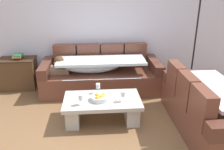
{
  "coord_description": "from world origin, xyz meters",
  "views": [
    {
      "loc": [
        0.02,
        -2.83,
        2.07
      ],
      "look_at": [
        0.33,
        1.03,
        0.55
      ],
      "focal_mm": 37.79,
      "sensor_mm": 36.0,
      "label": 1
    }
  ],
  "objects_px": {
    "coffee_table": "(102,107)",
    "wine_glass_near_right": "(123,95)",
    "side_cabinet": "(19,74)",
    "floor_lamp": "(194,35)",
    "wine_glass_near_left": "(81,98)",
    "couch_along_wall": "(99,75)",
    "open_magazine": "(124,99)",
    "fruit_bowl": "(100,98)",
    "couch_near_window": "(208,109)",
    "wine_glass_far_back": "(98,86)",
    "book_stack_on_cabinet": "(18,56)"
  },
  "relations": [
    {
      "from": "wine_glass_near_left",
      "to": "open_magazine",
      "type": "height_order",
      "value": "wine_glass_near_left"
    },
    {
      "from": "coffee_table",
      "to": "wine_glass_near_right",
      "type": "height_order",
      "value": "wine_glass_near_right"
    },
    {
      "from": "coffee_table",
      "to": "book_stack_on_cabinet",
      "type": "height_order",
      "value": "book_stack_on_cabinet"
    },
    {
      "from": "couch_near_window",
      "to": "side_cabinet",
      "type": "relative_size",
      "value": 2.53
    },
    {
      "from": "wine_glass_near_right",
      "to": "couch_near_window",
      "type": "bearing_deg",
      "value": -11.31
    },
    {
      "from": "couch_near_window",
      "to": "wine_glass_far_back",
      "type": "height_order",
      "value": "couch_near_window"
    },
    {
      "from": "coffee_table",
      "to": "open_magazine",
      "type": "distance_m",
      "value": 0.38
    },
    {
      "from": "couch_near_window",
      "to": "fruit_bowl",
      "type": "relative_size",
      "value": 6.52
    },
    {
      "from": "couch_near_window",
      "to": "book_stack_on_cabinet",
      "type": "xyz_separation_m",
      "value": [
        -3.19,
        1.74,
        0.36
      ]
    },
    {
      "from": "wine_glass_near_right",
      "to": "side_cabinet",
      "type": "xyz_separation_m",
      "value": [
        -1.98,
        1.5,
        -0.17
      ]
    },
    {
      "from": "couch_near_window",
      "to": "book_stack_on_cabinet",
      "type": "bearing_deg",
      "value": 61.38
    },
    {
      "from": "couch_along_wall",
      "to": "wine_glass_near_right",
      "type": "relative_size",
      "value": 14.09
    },
    {
      "from": "wine_glass_near_left",
      "to": "floor_lamp",
      "type": "distance_m",
      "value": 2.6
    },
    {
      "from": "coffee_table",
      "to": "open_magazine",
      "type": "height_order",
      "value": "open_magazine"
    },
    {
      "from": "couch_along_wall",
      "to": "wine_glass_far_back",
      "type": "distance_m",
      "value": 0.96
    },
    {
      "from": "couch_near_window",
      "to": "wine_glass_near_right",
      "type": "relative_size",
      "value": 10.99
    },
    {
      "from": "wine_glass_near_right",
      "to": "open_magazine",
      "type": "distance_m",
      "value": 0.14
    },
    {
      "from": "couch_near_window",
      "to": "floor_lamp",
      "type": "xyz_separation_m",
      "value": [
        0.3,
        1.48,
        0.78
      ]
    },
    {
      "from": "couch_near_window",
      "to": "wine_glass_near_right",
      "type": "xyz_separation_m",
      "value": [
        -1.24,
        0.25,
        0.16
      ]
    },
    {
      "from": "coffee_table",
      "to": "side_cabinet",
      "type": "distance_m",
      "value": 2.18
    },
    {
      "from": "open_magazine",
      "to": "side_cabinet",
      "type": "distance_m",
      "value": 2.47
    },
    {
      "from": "coffee_table",
      "to": "book_stack_on_cabinet",
      "type": "bearing_deg",
      "value": 139.76
    },
    {
      "from": "couch_along_wall",
      "to": "coffee_table",
      "type": "height_order",
      "value": "couch_along_wall"
    },
    {
      "from": "couch_along_wall",
      "to": "fruit_bowl",
      "type": "height_order",
      "value": "couch_along_wall"
    },
    {
      "from": "coffee_table",
      "to": "floor_lamp",
      "type": "xyz_separation_m",
      "value": [
        1.85,
        1.12,
        0.88
      ]
    },
    {
      "from": "open_magazine",
      "to": "couch_near_window",
      "type": "bearing_deg",
      "value": -17.49
    },
    {
      "from": "couch_near_window",
      "to": "open_magazine",
      "type": "bearing_deg",
      "value": 75.08
    },
    {
      "from": "couch_along_wall",
      "to": "side_cabinet",
      "type": "xyz_separation_m",
      "value": [
        -1.66,
        0.23,
        -0.01
      ]
    },
    {
      "from": "open_magazine",
      "to": "wine_glass_far_back",
      "type": "bearing_deg",
      "value": 145.17
    },
    {
      "from": "couch_along_wall",
      "to": "wine_glass_far_back",
      "type": "xyz_separation_m",
      "value": [
        -0.05,
        -0.95,
        0.16
      ]
    },
    {
      "from": "wine_glass_near_left",
      "to": "side_cabinet",
      "type": "distance_m",
      "value": 2.07
    },
    {
      "from": "open_magazine",
      "to": "fruit_bowl",
      "type": "bearing_deg",
      "value": 177.79
    },
    {
      "from": "coffee_table",
      "to": "open_magazine",
      "type": "xyz_separation_m",
      "value": [
        0.34,
        -0.04,
        0.15
      ]
    },
    {
      "from": "couch_along_wall",
      "to": "floor_lamp",
      "type": "distance_m",
      "value": 2.02
    },
    {
      "from": "open_magazine",
      "to": "wine_glass_near_left",
      "type": "bearing_deg",
      "value": -171.72
    },
    {
      "from": "side_cabinet",
      "to": "floor_lamp",
      "type": "distance_m",
      "value": 3.62
    },
    {
      "from": "couch_along_wall",
      "to": "side_cabinet",
      "type": "relative_size",
      "value": 3.25
    },
    {
      "from": "book_stack_on_cabinet",
      "to": "floor_lamp",
      "type": "distance_m",
      "value": 3.52
    },
    {
      "from": "wine_glass_near_left",
      "to": "open_magazine",
      "type": "xyz_separation_m",
      "value": [
        0.67,
        0.13,
        -0.11
      ]
    },
    {
      "from": "wine_glass_near_left",
      "to": "floor_lamp",
      "type": "relative_size",
      "value": 0.09
    },
    {
      "from": "couch_near_window",
      "to": "coffee_table",
      "type": "bearing_deg",
      "value": 77.02
    },
    {
      "from": "fruit_bowl",
      "to": "side_cabinet",
      "type": "height_order",
      "value": "side_cabinet"
    },
    {
      "from": "coffee_table",
      "to": "side_cabinet",
      "type": "height_order",
      "value": "side_cabinet"
    },
    {
      "from": "couch_near_window",
      "to": "side_cabinet",
      "type": "height_order",
      "value": "couch_near_window"
    },
    {
      "from": "coffee_table",
      "to": "wine_glass_near_left",
      "type": "relative_size",
      "value": 7.23
    },
    {
      "from": "fruit_bowl",
      "to": "couch_near_window",
      "type": "bearing_deg",
      "value": -11.37
    },
    {
      "from": "wine_glass_near_left",
      "to": "book_stack_on_cabinet",
      "type": "distance_m",
      "value": 2.03
    },
    {
      "from": "book_stack_on_cabinet",
      "to": "fruit_bowl",
      "type": "bearing_deg",
      "value": -41.67
    },
    {
      "from": "couch_along_wall",
      "to": "coffee_table",
      "type": "bearing_deg",
      "value": -89.64
    },
    {
      "from": "couch_along_wall",
      "to": "wine_glass_far_back",
      "type": "relative_size",
      "value": 14.09
    }
  ]
}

